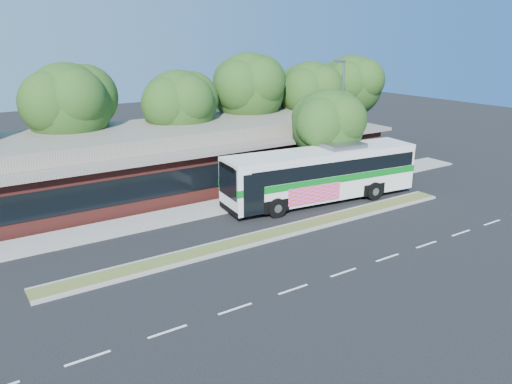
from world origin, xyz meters
TOP-DOWN VIEW (x-y plane):
  - ground at (0.00, 0.00)m, footprint 120.00×120.00m
  - median_strip at (0.00, 0.60)m, footprint 26.00×1.10m
  - sidewalk at (0.00, 6.40)m, footprint 44.00×2.60m
  - plaza_building at (0.00, 12.99)m, footprint 33.20×11.20m
  - lamp_post at (9.56, 6.00)m, footprint 0.93×0.18m
  - tree_bg_b at (-6.57, 16.14)m, footprint 6.69×6.00m
  - tree_bg_c at (1.40, 15.13)m, footprint 6.24×5.60m
  - tree_bg_d at (8.45, 16.15)m, footprint 6.91×6.20m
  - tree_bg_e at (14.42, 15.14)m, footprint 6.47×5.80m
  - tree_bg_f at (20.43, 16.14)m, footprint 6.69×6.00m
  - transit_bus at (6.06, 3.79)m, footprint 13.90×4.42m
  - sidewalk_tree at (8.89, 6.32)m, footprint 5.75×5.15m

SIDE VIEW (x-z plane):
  - ground at x=0.00m, z-range 0.00..0.00m
  - sidewalk at x=0.00m, z-range 0.00..0.12m
  - median_strip at x=0.00m, z-range 0.00..0.15m
  - plaza_building at x=0.00m, z-range -0.10..4.35m
  - transit_bus at x=6.06m, z-range 0.22..4.06m
  - sidewalk_tree at x=8.89m, z-range 1.12..8.25m
  - lamp_post at x=9.56m, z-range 0.37..9.44m
  - tree_bg_c at x=1.40m, z-range 1.46..9.72m
  - tree_bg_e at x=14.42m, z-range 1.49..10.00m
  - tree_bg_f at x=20.43m, z-range 1.60..10.52m
  - tree_bg_b at x=-6.57m, z-range 1.64..10.64m
  - tree_bg_d at x=8.45m, z-range 1.73..11.10m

